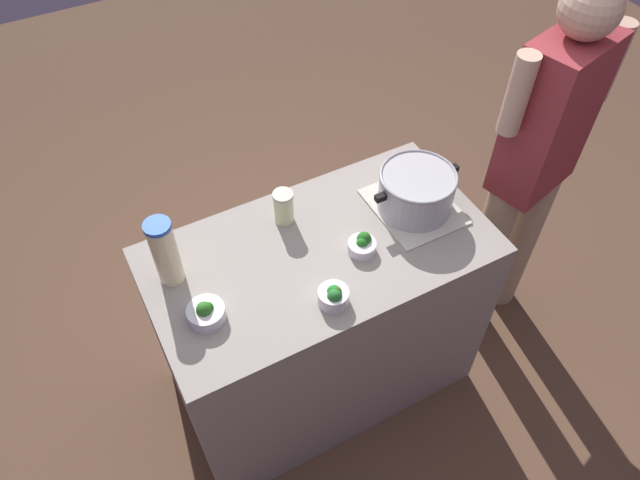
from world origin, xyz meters
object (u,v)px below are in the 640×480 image
(cooking_pot, at_px, (416,190))
(lemonade_pitcher, at_px, (165,252))
(broccoli_bowl_back, at_px, (362,245))
(mason_jar, at_px, (284,207))
(broccoli_bowl_front, at_px, (334,296))
(person_cook, at_px, (533,166))
(broccoli_bowl_center, at_px, (206,313))

(cooking_pot, relative_size, lemonade_pitcher, 1.31)
(broccoli_bowl_back, bearing_deg, lemonade_pitcher, 162.61)
(lemonade_pitcher, relative_size, mason_jar, 1.98)
(broccoli_bowl_front, relative_size, person_cook, 0.06)
(person_cook, bearing_deg, broccoli_bowl_center, -177.82)
(cooking_pot, xyz_separation_m, person_cook, (0.54, -0.04, -0.07))
(cooking_pot, xyz_separation_m, mason_jar, (-0.45, 0.17, -0.02))
(broccoli_bowl_front, bearing_deg, broccoli_bowl_back, 37.14)
(cooking_pot, xyz_separation_m, broccoli_bowl_back, (-0.27, -0.09, -0.06))
(mason_jar, distance_m, broccoli_bowl_front, 0.41)
(lemonade_pitcher, distance_m, broccoli_bowl_front, 0.56)
(lemonade_pitcher, bearing_deg, mason_jar, 7.60)
(mason_jar, bearing_deg, broccoli_bowl_back, -55.16)
(mason_jar, xyz_separation_m, broccoli_bowl_center, (-0.40, -0.27, -0.04))
(mason_jar, relative_size, person_cook, 0.08)
(broccoli_bowl_back, bearing_deg, broccoli_bowl_front, -142.86)
(cooking_pot, relative_size, broccoli_bowl_center, 2.86)
(mason_jar, xyz_separation_m, person_cook, (0.99, -0.21, -0.05))
(mason_jar, relative_size, broccoli_bowl_front, 1.31)
(cooking_pot, height_order, broccoli_bowl_back, cooking_pot)
(lemonade_pitcher, height_order, broccoli_bowl_back, lemonade_pitcher)
(cooking_pot, xyz_separation_m, lemonade_pitcher, (-0.90, 0.11, 0.04))
(cooking_pot, bearing_deg, broccoli_bowl_back, -162.49)
(lemonade_pitcher, bearing_deg, broccoli_bowl_front, -38.69)
(lemonade_pitcher, height_order, mason_jar, lemonade_pitcher)
(broccoli_bowl_center, bearing_deg, mason_jar, 33.47)
(lemonade_pitcher, relative_size, broccoli_bowl_front, 2.59)
(broccoli_bowl_back, bearing_deg, cooking_pot, 17.51)
(mason_jar, bearing_deg, broccoli_bowl_center, -146.53)
(mason_jar, height_order, broccoli_bowl_back, mason_jar)
(broccoli_bowl_front, relative_size, broccoli_bowl_center, 0.84)
(cooking_pot, bearing_deg, person_cook, -4.76)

